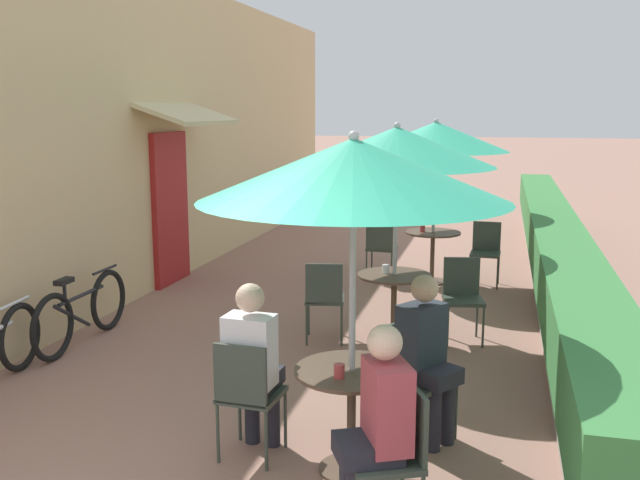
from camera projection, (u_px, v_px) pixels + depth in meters
cafe_facade_wall at (177, 131)px, 10.29m from camera, size 0.98×14.66×4.20m
planter_hedge at (553, 254)px, 9.32m from camera, size 0.60×13.66×1.01m
patio_table_near at (352, 398)px, 4.74m from camera, size 0.77×0.77×0.72m
patio_umbrella_near at (353, 170)px, 4.46m from camera, size 1.99×1.99×2.28m
cafe_chair_near_left at (247, 390)px, 4.89m from camera, size 0.43×0.43×0.87m
seated_patron_near_left at (253, 361)px, 4.96m from camera, size 0.35×0.42×1.25m
cafe_chair_near_right at (396, 448)px, 4.06m from camera, size 0.54×0.54×0.87m
seated_patron_near_right at (377, 421)px, 4.00m from camera, size 0.50×0.46×1.25m
cafe_chair_near_back at (414, 370)px, 5.27m from camera, size 0.56×0.56×0.87m
seated_patron_near_back at (427, 351)px, 5.16m from camera, size 0.51×0.49×1.25m
coffee_cup_near at (339, 371)px, 4.54m from camera, size 0.07×0.07×0.09m
patio_table_mid at (394, 293)px, 7.42m from camera, size 0.77×0.77×0.72m
patio_umbrella_mid at (397, 147)px, 7.15m from camera, size 1.99×1.99×2.28m
cafe_chair_mid_left at (324, 295)px, 7.38m from camera, size 0.47×0.47×0.87m
cafe_chair_mid_right at (463, 292)px, 7.47m from camera, size 0.47×0.47×0.87m
coffee_cup_mid at (386, 269)px, 7.43m from camera, size 0.07×0.07×0.09m
patio_table_far at (433, 246)px, 9.96m from camera, size 0.77×0.77×0.72m
patio_umbrella_far at (436, 137)px, 9.68m from camera, size 1.99×1.99×2.28m
cafe_chair_far_left at (381, 245)px, 10.09m from camera, size 0.41×0.41×0.87m
cafe_chair_far_right at (486, 248)px, 9.84m from camera, size 0.41×0.41×0.87m
coffee_cup_far at (422, 229)px, 9.91m from camera, size 0.07×0.07×0.09m
bicycle_second at (82, 311)px, 7.37m from camera, size 0.10×1.70×0.76m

